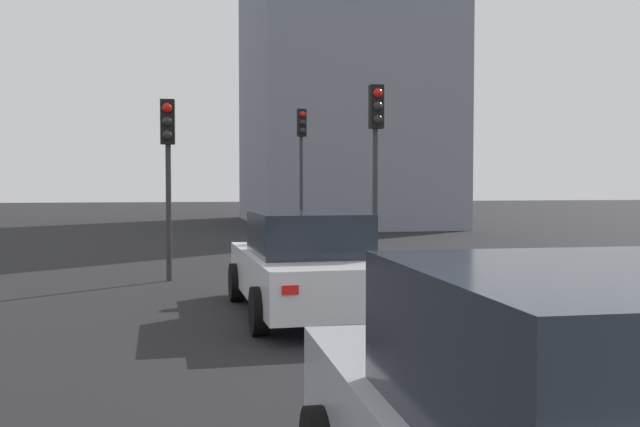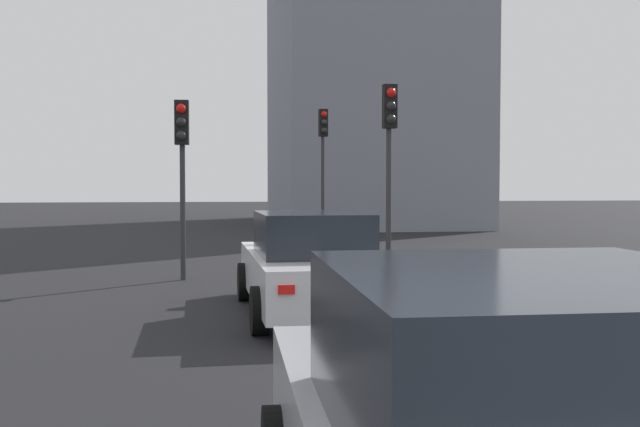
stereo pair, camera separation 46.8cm
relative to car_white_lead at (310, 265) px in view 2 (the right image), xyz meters
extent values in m
cube|color=silver|center=(0.06, 0.00, -0.15)|extent=(4.56, 1.90, 0.67)
cube|color=#1E232B|center=(-0.17, -0.01, 0.49)|extent=(2.07, 1.61, 0.62)
cylinder|color=black|center=(1.48, -0.84, -0.43)|extent=(0.65, 0.24, 0.64)
cylinder|color=black|center=(1.43, 0.93, -0.43)|extent=(0.65, 0.24, 0.64)
cylinder|color=black|center=(-1.31, -0.92, -0.43)|extent=(0.65, 0.24, 0.64)
cylinder|color=black|center=(-1.36, 0.84, -0.43)|extent=(0.65, 0.24, 0.64)
cube|color=red|center=(-2.19, -0.70, -0.03)|extent=(0.04, 0.20, 0.11)
cube|color=red|center=(-2.23, 0.56, -0.03)|extent=(0.04, 0.20, 0.11)
cube|color=#1E232B|center=(-7.93, 0.08, 0.55)|extent=(1.88, 1.69, 0.66)
cylinder|color=#2D2D30|center=(12.65, -2.06, 1.02)|extent=(0.11, 0.11, 3.54)
cube|color=black|center=(12.59, -2.07, 3.24)|extent=(0.24, 0.30, 0.90)
sphere|color=red|center=(12.48, -2.09, 3.51)|extent=(0.20, 0.20, 0.20)
sphere|color=black|center=(12.48, -2.09, 3.24)|extent=(0.20, 0.20, 0.20)
sphere|color=black|center=(12.48, -2.09, 2.97)|extent=(0.20, 0.20, 0.20)
cylinder|color=#2D2D30|center=(3.84, -2.15, 0.82)|extent=(0.11, 0.11, 3.12)
cube|color=black|center=(3.78, -2.15, 2.83)|extent=(0.21, 0.29, 0.90)
sphere|color=red|center=(3.67, -2.16, 3.10)|extent=(0.20, 0.20, 0.20)
sphere|color=black|center=(3.67, -2.16, 2.83)|extent=(0.20, 0.20, 0.20)
sphere|color=black|center=(3.67, -2.16, 2.56)|extent=(0.20, 0.20, 0.20)
cylinder|color=#2D2D30|center=(4.21, 2.08, 0.64)|extent=(0.11, 0.11, 2.77)
cube|color=black|center=(4.15, 2.09, 2.48)|extent=(0.22, 0.29, 0.90)
sphere|color=red|center=(4.04, 2.09, 2.75)|extent=(0.20, 0.20, 0.20)
sphere|color=black|center=(4.04, 2.09, 2.48)|extent=(0.20, 0.20, 0.20)
sphere|color=black|center=(4.04, 2.09, 2.21)|extent=(0.20, 0.20, 0.20)
cube|color=gray|center=(25.06, -5.96, 7.25)|extent=(14.46, 8.73, 16.00)
camera|label=1|loc=(-10.53, 1.83, 1.22)|focal=39.95mm
camera|label=2|loc=(-10.60, 1.36, 1.22)|focal=39.95mm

